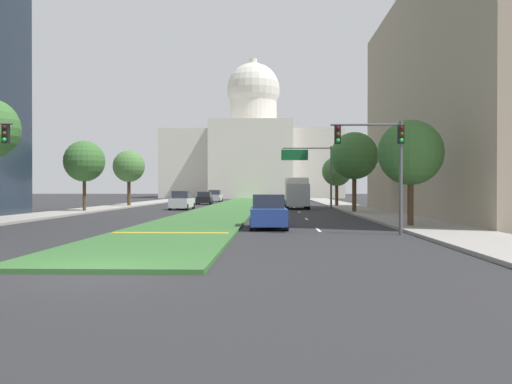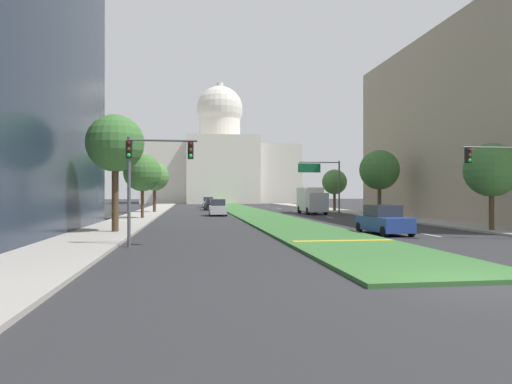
{
  "view_description": "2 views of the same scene",
  "coord_description": "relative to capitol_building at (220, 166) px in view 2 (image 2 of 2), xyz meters",
  "views": [
    {
      "loc": [
        4.55,
        -13.12,
        2.15
      ],
      "look_at": [
        2.64,
        46.61,
        1.7
      ],
      "focal_mm": 37.67,
      "sensor_mm": 36.0,
      "label": 1
    },
    {
      "loc": [
        -7.48,
        -11.61,
        2.54
      ],
      "look_at": [
        0.08,
        41.81,
        2.66
      ],
      "focal_mm": 32.26,
      "sensor_mm": 36.0,
      "label": 2
    }
  ],
  "objects": [
    {
      "name": "ground_plane",
      "position": [
        0.0,
        -53.76,
        -9.73
      ],
      "size": [
        260.0,
        260.0,
        0.0
      ],
      "primitive_type": "plane",
      "color": "#2B2B2D"
    },
    {
      "name": "grass_median",
      "position": [
        0.0,
        -59.22,
        -9.66
      ],
      "size": [
        5.7,
        98.36,
        0.14
      ],
      "primitive_type": "cube",
      "color": "#386B33",
      "rests_on": "ground_plane"
    },
    {
      "name": "median_curb_nose",
      "position": [
        0.0,
        -97.98,
        -9.57
      ],
      "size": [
        5.13,
        0.5,
        0.04
      ],
      "primitive_type": "cube",
      "color": "gold",
      "rests_on": "grass_median"
    },
    {
      "name": "lane_dashes_right",
      "position": [
        6.87,
        -61.99,
        -9.72
      ],
      "size": [
        0.16,
        61.99,
        0.01
      ],
      "color": "silver",
      "rests_on": "ground_plane"
    },
    {
      "name": "sidewalk_left",
      "position": [
        -12.89,
        -64.69,
        -9.65
      ],
      "size": [
        4.0,
        98.36,
        0.15
      ],
      "primitive_type": "cube",
      "color": "#9E9991",
      "rests_on": "ground_plane"
    },
    {
      "name": "sidewalk_right",
      "position": [
        12.89,
        -64.69,
        -9.65
      ],
      "size": [
        4.0,
        98.36,
        0.15
      ],
      "primitive_type": "cube",
      "color": "#9E9991",
      "rests_on": "ground_plane"
    },
    {
      "name": "midrise_block_right",
      "position": [
        22.63,
        -79.4,
        -0.75
      ],
      "size": [
        15.49,
        34.07,
        17.95
      ],
      "primitive_type": "cube",
      "color": "tan",
      "rests_on": "ground_plane"
    },
    {
      "name": "capitol_building",
      "position": [
        0.0,
        0.0,
        0.0
      ],
      "size": [
        38.75,
        27.61,
        31.54
      ],
      "color": "silver",
      "rests_on": "ground_plane"
    },
    {
      "name": "traffic_light_near_left",
      "position": [
        -9.54,
        -97.72,
        -5.93
      ],
      "size": [
        3.34,
        0.35,
        5.2
      ],
      "color": "#515456",
      "rests_on": "ground_plane"
    },
    {
      "name": "traffic_light_near_right",
      "position": [
        9.54,
        -96.82,
        -5.93
      ],
      "size": [
        3.34,
        0.35,
        5.2
      ],
      "color": "#515456",
      "rests_on": "ground_plane"
    },
    {
      "name": "overhead_guide_sign",
      "position": [
        8.65,
        -65.49,
        -5.1
      ],
      "size": [
        5.3,
        0.2,
        6.5
      ],
      "color": "#515456",
      "rests_on": "ground_plane"
    },
    {
      "name": "street_tree_left_near",
      "position": [
        -12.16,
        -90.5,
        -4.14
      ],
      "size": [
        3.57,
        3.57,
        7.43
      ],
      "color": "#4C3823",
      "rests_on": "ground_plane"
    },
    {
      "name": "street_tree_right_near",
      "position": [
        11.91,
        -92.55,
        -5.7
      ],
      "size": [
        3.5,
        3.5,
        5.8
      ],
      "color": "#4C3823",
      "rests_on": "ground_plane"
    },
    {
      "name": "street_tree_left_mid",
      "position": [
        -12.13,
        -74.68,
        -5.23
      ],
      "size": [
        3.62,
        3.62,
        6.33
      ],
      "color": "#4C3823",
      "rests_on": "ground_plane"
    },
    {
      "name": "street_tree_right_mid",
      "position": [
        11.46,
        -75.6,
        -4.85
      ],
      "size": [
        4.03,
        4.03,
        6.92
      ],
      "color": "#4C3823",
      "rests_on": "ground_plane"
    },
    {
      "name": "street_tree_left_far",
      "position": [
        -12.12,
        -60.11,
        -5.1
      ],
      "size": [
        3.65,
        3.65,
        6.49
      ],
      "color": "#4C3823",
      "rests_on": "ground_plane"
    },
    {
      "name": "street_tree_right_far",
      "position": [
        11.86,
        -59.63,
        -5.69
      ],
      "size": [
        3.39,
        3.39,
        5.76
      ],
      "color": "#4C3823",
      "rests_on": "ground_plane"
    },
    {
      "name": "sedan_lead_stopped",
      "position": [
        4.3,
        -93.02,
        -8.89
      ],
      "size": [
        2.05,
        4.57,
        1.81
      ],
      "color": "navy",
      "rests_on": "ground_plane"
    },
    {
      "name": "sedan_midblock",
      "position": [
        -4.52,
        -68.44,
        -8.87
      ],
      "size": [
        1.93,
        4.72,
        1.85
      ],
      "color": "silver",
      "rests_on": "ground_plane"
    },
    {
      "name": "sedan_distant",
      "position": [
        -4.5,
        -51.27,
        -8.94
      ],
      "size": [
        2.13,
        4.47,
        1.67
      ],
      "color": "black",
      "rests_on": "ground_plane"
    },
    {
      "name": "sedan_far_horizon",
      "position": [
        -4.48,
        -38.58,
        -8.88
      ],
      "size": [
        2.03,
        4.38,
        1.83
      ],
      "color": "#BCBCC1",
      "rests_on": "ground_plane"
    },
    {
      "name": "box_truck_delivery",
      "position": [
        7.0,
        -65.79,
        -8.05
      ],
      "size": [
        2.4,
        6.4,
        3.2
      ],
      "color": "#BCBCC1",
      "rests_on": "ground_plane"
    }
  ]
}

